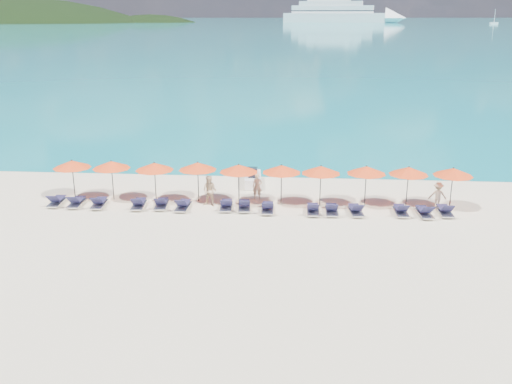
{
  "coord_description": "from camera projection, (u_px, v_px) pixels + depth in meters",
  "views": [
    {
      "loc": [
        2.19,
        -24.98,
        10.09
      ],
      "look_at": [
        0.0,
        3.0,
        1.2
      ],
      "focal_mm": 40.0,
      "sensor_mm": 36.0,
      "label": 1
    }
  ],
  "objects": [
    {
      "name": "lounger_8",
      "position": [
        268.0,
        208.0,
        30.04
      ],
      "size": [
        0.66,
        1.71,
        0.66
      ],
      "rotation": [
        0.0,
        0.0,
        0.02
      ],
      "color": "silver",
      "rests_on": "ground"
    },
    {
      "name": "jetski",
      "position": [
        253.0,
        179.0,
        34.7
      ],
      "size": [
        1.21,
        2.7,
        0.93
      ],
      "rotation": [
        0.0,
        0.0,
        0.09
      ],
      "color": "white",
      "rests_on": "ground"
    },
    {
      "name": "sea",
      "position": [
        301.0,
        21.0,
        654.22
      ],
      "size": [
        1600.0,
        1300.0,
        0.01
      ],
      "primitive_type": "cube",
      "color": "#1FA9B2",
      "rests_on": "ground"
    },
    {
      "name": "lounger_14",
      "position": [
        445.0,
        210.0,
        29.61
      ],
      "size": [
        0.63,
        1.7,
        0.66
      ],
      "rotation": [
        0.0,
        0.0,
        0.01
      ],
      "color": "silver",
      "rests_on": "ground"
    },
    {
      "name": "lounger_11",
      "position": [
        356.0,
        210.0,
        29.7
      ],
      "size": [
        0.79,
        1.75,
        0.66
      ],
      "rotation": [
        0.0,
        0.0,
        0.1
      ],
      "color": "silver",
      "rests_on": "ground"
    },
    {
      "name": "lounger_13",
      "position": [
        425.0,
        212.0,
        29.41
      ],
      "size": [
        0.76,
        1.75,
        0.66
      ],
      "rotation": [
        0.0,
        0.0,
        0.08
      ],
      "color": "silver",
      "rests_on": "ground"
    },
    {
      "name": "umbrella_4",
      "position": [
        239.0,
        168.0,
        30.77
      ],
      "size": [
        2.1,
        2.1,
        2.28
      ],
      "color": "black",
      "rests_on": "ground"
    },
    {
      "name": "lounger_7",
      "position": [
        244.0,
        205.0,
        30.38
      ],
      "size": [
        0.78,
        1.75,
        0.66
      ],
      "rotation": [
        0.0,
        0.0,
        0.09
      ],
      "color": "silver",
      "rests_on": "ground"
    },
    {
      "name": "lounger_6",
      "position": [
        226.0,
        205.0,
        30.45
      ],
      "size": [
        0.73,
        1.74,
        0.66
      ],
      "rotation": [
        0.0,
        0.0,
        0.07
      ],
      "color": "silver",
      "rests_on": "ground"
    },
    {
      "name": "umbrella_8",
      "position": [
        409.0,
        171.0,
        30.29
      ],
      "size": [
        2.1,
        2.1,
        2.28
      ],
      "color": "black",
      "rests_on": "ground"
    },
    {
      "name": "sailboat_near",
      "position": [
        494.0,
        23.0,
        478.42
      ],
      "size": [
        6.62,
        2.21,
        12.14
      ],
      "color": "white",
      "rests_on": "ground"
    },
    {
      "name": "lounger_12",
      "position": [
        401.0,
        210.0,
        29.63
      ],
      "size": [
        0.64,
        1.71,
        0.66
      ],
      "rotation": [
        0.0,
        0.0,
        0.01
      ],
      "color": "silver",
      "rests_on": "ground"
    },
    {
      "name": "lounger_9",
      "position": [
        313.0,
        209.0,
        29.79
      ],
      "size": [
        0.65,
        1.71,
        0.66
      ],
      "rotation": [
        0.0,
        0.0,
        0.02
      ],
      "color": "silver",
      "rests_on": "ground"
    },
    {
      "name": "umbrella_1",
      "position": [
        111.0,
        165.0,
        31.49
      ],
      "size": [
        2.1,
        2.1,
        2.28
      ],
      "color": "black",
      "rests_on": "ground"
    },
    {
      "name": "lounger_1",
      "position": [
        76.0,
        202.0,
        30.97
      ],
      "size": [
        0.71,
        1.73,
        0.66
      ],
      "rotation": [
        0.0,
        0.0,
        0.05
      ],
      "color": "silver",
      "rests_on": "ground"
    },
    {
      "name": "beachgoer_a",
      "position": [
        257.0,
        187.0,
        31.91
      ],
      "size": [
        0.55,
        0.37,
        1.49
      ],
      "primitive_type": "imported",
      "rotation": [
        0.0,
        0.0,
        0.02
      ],
      "color": "#D5B188",
      "rests_on": "ground"
    },
    {
      "name": "umbrella_5",
      "position": [
        282.0,
        169.0,
        30.67
      ],
      "size": [
        2.1,
        2.1,
        2.28
      ],
      "color": "black",
      "rests_on": "ground"
    },
    {
      "name": "lounger_3",
      "position": [
        139.0,
        204.0,
        30.66
      ],
      "size": [
        0.77,
        1.75,
        0.66
      ],
      "rotation": [
        0.0,
        0.0,
        0.09
      ],
      "color": "silver",
      "rests_on": "ground"
    },
    {
      "name": "umbrella_3",
      "position": [
        198.0,
        166.0,
        31.2
      ],
      "size": [
        2.1,
        2.1,
        2.28
      ],
      "color": "black",
      "rests_on": "ground"
    },
    {
      "name": "ground",
      "position": [
        251.0,
        235.0,
        26.95
      ],
      "size": [
        1400.0,
        1400.0,
        0.0
      ],
      "primitive_type": "plane",
      "color": "beige"
    },
    {
      "name": "umbrella_9",
      "position": [
        453.0,
        172.0,
        30.08
      ],
      "size": [
        2.1,
        2.1,
        2.28
      ],
      "color": "black",
      "rests_on": "ground"
    },
    {
      "name": "cruise_ship",
      "position": [
        345.0,
        14.0,
        552.57
      ],
      "size": [
        118.87,
        39.24,
        32.69
      ],
      "rotation": [
        0.0,
        0.0,
        -0.18
      ],
      "color": "white",
      "rests_on": "ground"
    },
    {
      "name": "lounger_0",
      "position": [
        57.0,
        201.0,
        31.12
      ],
      "size": [
        0.74,
        1.74,
        0.66
      ],
      "rotation": [
        0.0,
        0.0,
        0.07
      ],
      "color": "silver",
      "rests_on": "ground"
    },
    {
      "name": "lounger_5",
      "position": [
        183.0,
        205.0,
        30.42
      ],
      "size": [
        0.66,
        1.71,
        0.66
      ],
      "rotation": [
        0.0,
        0.0,
        -0.02
      ],
      "color": "silver",
      "rests_on": "ground"
    },
    {
      "name": "headland_main",
      "position": [
        1.0,
        62.0,
        573.94
      ],
      "size": [
        374.0,
        242.0,
        126.5
      ],
      "color": "black",
      "rests_on": "ground"
    },
    {
      "name": "lounger_2",
      "position": [
        99.0,
        203.0,
        30.81
      ],
      "size": [
        0.78,
        1.75,
        0.66
      ],
      "rotation": [
        0.0,
        0.0,
        0.09
      ],
      "color": "silver",
      "rests_on": "ground"
    },
    {
      "name": "beachgoer_c",
      "position": [
        438.0,
        195.0,
        30.46
      ],
      "size": [
        0.99,
        0.57,
        1.45
      ],
      "primitive_type": "imported",
      "rotation": [
        0.0,
        0.0,
        2.99
      ],
      "color": "#D5B188",
      "rests_on": "ground"
    },
    {
      "name": "lounger_10",
      "position": [
        332.0,
        209.0,
        29.76
      ],
      "size": [
        0.62,
        1.7,
        0.66
      ],
      "rotation": [
        0.0,
        0.0,
        0.0
      ],
      "color": "silver",
      "rests_on": "ground"
    },
    {
      "name": "umbrella_6",
      "position": [
        321.0,
        170.0,
        30.5
      ],
      "size": [
        2.1,
        2.1,
        2.28
      ],
      "color": "black",
      "rests_on": "ground"
    },
    {
      "name": "umbrella_2",
      "position": [
        154.0,
        166.0,
        31.14
      ],
      "size": [
        2.1,
        2.1,
        2.28
      ],
      "color": "black",
      "rests_on": "ground"
    },
    {
      "name": "umbrella_0",
      "position": [
        72.0,
        164.0,
        31.61
      ],
      "size": [
        2.1,
        2.1,
        2.28
      ],
      "color": "black",
      "rests_on": "ground"
    },
    {
      "name": "beachgoer_b",
      "position": [
        210.0,
        191.0,
        30.82
      ],
      "size": [
        0.91,
        0.67,
        1.67
      ],
      "primitive_type": "imported",
      "rotation": [
        0.0,
        0.0,
        -0.27
      ],
      "color": "#D5B188",
      "rests_on": "ground"
    },
    {
      "name": "headland_small",
      "position": [
        152.0,
        58.0,
        580.89
      ],
      "size": [
        162.0,
        126.0,
        85.5
      ],
      "color": "black",
      "rests_on": "ground"
    },
    {
      "name": "lounger_4",
      "position": [
        161.0,
        203.0,
        30.7
      ],
      "size": [
        0.79,
        1.76,
        0.66
      ],
      "rotation": [
        0.0,
        0.0,
        0.1
      ],
      "color": "silver",
      "rests_on": "ground"
    },
    {
      "name": "umbrella_7",
      "position": [
        366.0,
        170.0,
        30.44
      ],
      "size": [
        2.1,
        2.1,
        2.28
      ],
      "color": "black",
      "rests_on": "ground"
    }
  ]
}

